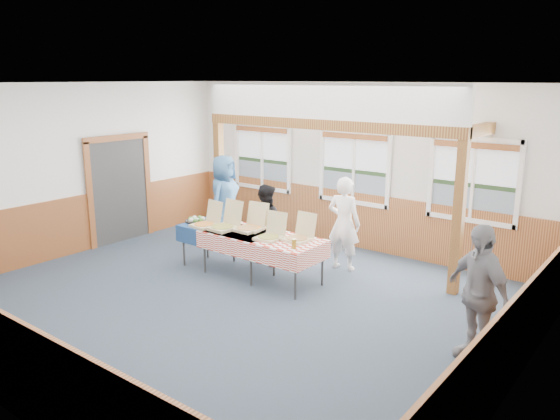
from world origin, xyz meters
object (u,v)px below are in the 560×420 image
at_px(table_right, 261,238).
at_px(man_blue, 224,199).
at_px(woman_black, 266,224).
at_px(woman_white, 344,223).
at_px(person_grey, 478,293).
at_px(table_left, 227,232).

bearing_deg(table_right, man_blue, 139.20).
height_order(table_right, woman_black, woman_black).
relative_size(table_right, woman_white, 1.36).
xyz_separation_m(woman_white, person_grey, (2.89, -1.76, 0.01)).
relative_size(woman_white, woman_black, 1.14).
height_order(table_left, woman_black, woman_black).
distance_m(woman_white, man_blue, 2.74).
height_order(table_left, woman_white, woman_white).
relative_size(table_left, woman_white, 1.14).
relative_size(woman_white, person_grey, 0.98).
height_order(woman_white, person_grey, person_grey).
bearing_deg(woman_black, table_right, 127.98).
xyz_separation_m(table_left, person_grey, (4.42, -0.45, 0.14)).
bearing_deg(person_grey, man_blue, -164.31).
bearing_deg(woman_white, man_blue, -2.90).
bearing_deg(table_right, woman_black, 114.36).
relative_size(table_left, woman_black, 1.29).
height_order(woman_white, woman_black, woman_white).
relative_size(table_right, woman_black, 1.55).
distance_m(woman_black, person_grey, 4.37).
bearing_deg(woman_white, person_grey, 143.32).
distance_m(woman_white, person_grey, 3.39).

